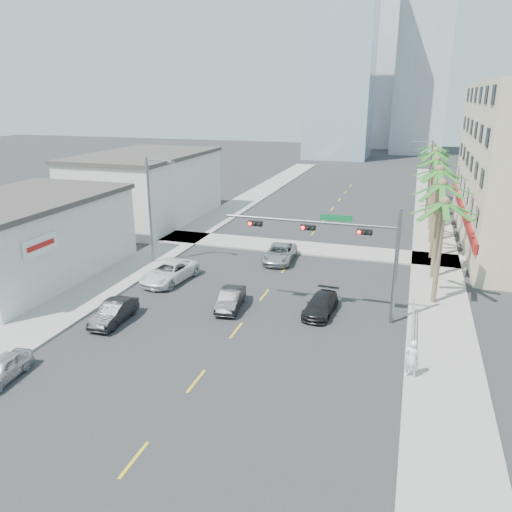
% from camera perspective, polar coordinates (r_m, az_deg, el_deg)
% --- Properties ---
extents(ground, '(260.00, 260.00, 0.00)m').
position_cam_1_polar(ground, '(27.74, -5.13, -11.97)').
color(ground, '#262628').
rests_on(ground, ground).
extents(sidewalk_right, '(4.00, 120.00, 0.15)m').
position_cam_1_polar(sidewalk_right, '(44.33, 19.88, -1.20)').
color(sidewalk_right, gray).
rests_on(sidewalk_right, ground).
extents(sidewalk_left, '(4.00, 120.00, 0.15)m').
position_cam_1_polar(sidewalk_left, '(49.23, -9.12, 1.52)').
color(sidewalk_left, gray).
rests_on(sidewalk_left, ground).
extents(sidewalk_cross, '(80.00, 4.00, 0.15)m').
position_cam_1_polar(sidewalk_cross, '(47.15, 5.16, 0.94)').
color(sidewalk_cross, gray).
rests_on(sidewalk_cross, ground).
extents(building_left_near, '(10.00, 16.00, 6.00)m').
position_cam_1_polar(building_left_near, '(42.86, -25.01, 1.64)').
color(building_left_near, beige).
rests_on(building_left_near, ground).
extents(building_left_far, '(11.00, 18.00, 7.20)m').
position_cam_1_polar(building_left_far, '(58.79, -12.41, 7.53)').
color(building_left_far, beige).
rests_on(building_left_far, ground).
extents(tower_far_left, '(14.00, 14.00, 48.00)m').
position_cam_1_polar(tower_far_left, '(118.83, 9.83, 22.62)').
color(tower_far_left, '#99B2C6').
rests_on(tower_far_left, ground).
extents(tower_far_right, '(12.00, 12.00, 60.00)m').
position_cam_1_polar(tower_far_right, '(133.07, 18.95, 24.05)').
color(tower_far_right, '#ADADB2').
rests_on(tower_far_right, ground).
extents(tower_far_center, '(16.00, 16.00, 42.00)m').
position_cam_1_polar(tower_far_center, '(147.79, 13.59, 20.26)').
color(tower_far_center, '#ADADB2').
rests_on(tower_far_center, ground).
extents(traffic_signal_mast, '(11.12, 0.54, 7.20)m').
position_cam_1_polar(traffic_signal_mast, '(31.50, 10.05, 1.56)').
color(traffic_signal_mast, slate).
rests_on(traffic_signal_mast, ground).
extents(palm_tree_0, '(4.80, 4.80, 7.80)m').
position_cam_1_polar(palm_tree_0, '(34.79, 20.74, 5.65)').
color(palm_tree_0, brown).
rests_on(palm_tree_0, ground).
extents(palm_tree_1, '(4.80, 4.80, 8.16)m').
position_cam_1_polar(palm_tree_1, '(39.84, 20.51, 7.62)').
color(palm_tree_1, brown).
rests_on(palm_tree_1, ground).
extents(palm_tree_2, '(4.80, 4.80, 8.52)m').
position_cam_1_polar(palm_tree_2, '(44.93, 20.33, 9.15)').
color(palm_tree_2, brown).
rests_on(palm_tree_2, ground).
extents(palm_tree_3, '(4.80, 4.80, 7.80)m').
position_cam_1_polar(palm_tree_3, '(50.17, 20.06, 9.18)').
color(palm_tree_3, brown).
rests_on(palm_tree_3, ground).
extents(palm_tree_4, '(4.80, 4.80, 8.16)m').
position_cam_1_polar(palm_tree_4, '(55.29, 19.95, 10.28)').
color(palm_tree_4, brown).
rests_on(palm_tree_4, ground).
extents(palm_tree_5, '(4.80, 4.80, 8.52)m').
position_cam_1_polar(palm_tree_5, '(60.42, 19.86, 11.18)').
color(palm_tree_5, brown).
rests_on(palm_tree_5, ground).
extents(palm_tree_6, '(4.80, 4.80, 7.80)m').
position_cam_1_polar(palm_tree_6, '(65.66, 19.69, 11.05)').
color(palm_tree_6, brown).
rests_on(palm_tree_6, ground).
extents(palm_tree_7, '(4.80, 4.80, 8.16)m').
position_cam_1_polar(palm_tree_7, '(70.80, 19.63, 11.77)').
color(palm_tree_7, brown).
rests_on(palm_tree_7, ground).
extents(streetlight_left, '(2.55, 0.25, 9.00)m').
position_cam_1_polar(streetlight_left, '(42.44, -11.84, 5.67)').
color(streetlight_left, slate).
rests_on(streetlight_left, ground).
extents(streetlight_right, '(2.55, 0.25, 9.00)m').
position_cam_1_polar(streetlight_right, '(60.73, 19.02, 8.70)').
color(streetlight_right, slate).
rests_on(streetlight_right, ground).
extents(guardrail, '(0.08, 8.08, 1.00)m').
position_cam_1_polar(guardrail, '(31.00, 17.45, -7.99)').
color(guardrail, silver).
rests_on(guardrail, ground).
extents(car_parked_near, '(1.79, 3.72, 1.22)m').
position_cam_1_polar(car_parked_near, '(28.83, -27.05, -11.42)').
color(car_parked_near, silver).
rests_on(car_parked_near, ground).
extents(car_parked_mid, '(1.59, 4.15, 1.35)m').
position_cam_1_polar(car_parked_mid, '(33.03, -15.95, -6.20)').
color(car_parked_mid, black).
rests_on(car_parked_mid, ground).
extents(car_parked_far, '(3.21, 5.74, 1.52)m').
position_cam_1_polar(car_parked_far, '(39.10, -9.87, -1.82)').
color(car_parked_far, white).
rests_on(car_parked_far, ground).
extents(car_lane_left, '(1.90, 4.14, 1.31)m').
position_cam_1_polar(car_lane_left, '(33.83, -2.92, -4.94)').
color(car_lane_left, black).
rests_on(car_lane_left, ground).
extents(car_lane_center, '(2.66, 5.26, 1.43)m').
position_cam_1_polar(car_lane_center, '(43.27, 2.73, 0.32)').
color(car_lane_center, '#B4B5B9').
rests_on(car_lane_center, ground).
extents(car_lane_right, '(2.03, 4.36, 1.23)m').
position_cam_1_polar(car_lane_right, '(33.27, 7.41, -5.56)').
color(car_lane_right, black).
rests_on(car_lane_right, ground).
extents(pedestrian, '(0.76, 0.52, 2.02)m').
position_cam_1_polar(pedestrian, '(26.80, 17.38, -11.10)').
color(pedestrian, white).
rests_on(pedestrian, sidewalk_right).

